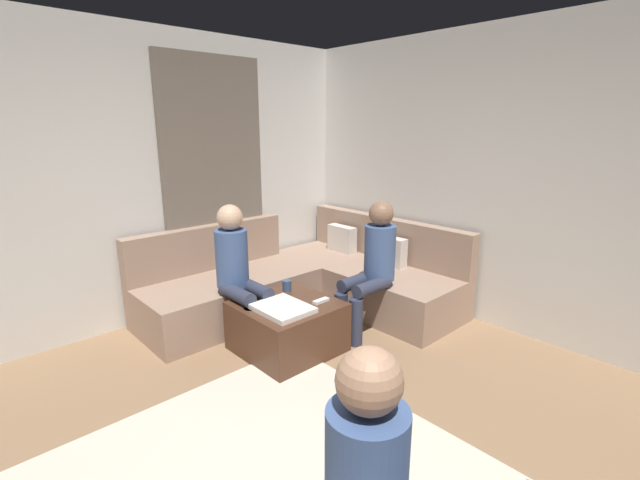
# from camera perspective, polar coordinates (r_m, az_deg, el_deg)

# --- Properties ---
(wall_back) EXTENTS (6.00, 0.12, 2.70)m
(wall_back) POSITION_cam_1_polar(r_m,az_deg,el_deg) (4.11, 30.40, 5.68)
(wall_back) COLOR silver
(wall_back) RESTS_ON ground_plane
(wall_left) EXTENTS (0.12, 6.00, 2.70)m
(wall_left) POSITION_cam_1_polar(r_m,az_deg,el_deg) (4.25, -29.58, 6.02)
(wall_left) COLOR silver
(wall_left) RESTS_ON ground_plane
(curtain_panel) EXTENTS (0.06, 1.10, 2.50)m
(curtain_panel) POSITION_cam_1_polar(r_m,az_deg,el_deg) (4.64, -13.36, 6.87)
(curtain_panel) COLOR #726659
(curtain_panel) RESTS_ON ground_plane
(sectional_couch) EXTENTS (2.10, 2.55, 0.87)m
(sectional_couch) POSITION_cam_1_polar(r_m,az_deg,el_deg) (4.59, -1.57, -5.30)
(sectional_couch) COLOR #9E7F6B
(sectional_couch) RESTS_ON ground_plane
(ottoman) EXTENTS (0.76, 0.76, 0.42)m
(ottoman) POSITION_cam_1_polar(r_m,az_deg,el_deg) (3.79, -4.25, -11.02)
(ottoman) COLOR #4C2D1E
(ottoman) RESTS_ON ground_plane
(folded_blanket) EXTENTS (0.44, 0.36, 0.04)m
(folded_blanket) POSITION_cam_1_polar(r_m,az_deg,el_deg) (3.55, -4.82, -8.76)
(folded_blanket) COLOR white
(folded_blanket) RESTS_ON ottoman
(coffee_mug) EXTENTS (0.08, 0.08, 0.10)m
(coffee_mug) POSITION_cam_1_polar(r_m,az_deg,el_deg) (3.95, -4.28, -5.86)
(coffee_mug) COLOR #334C72
(coffee_mug) RESTS_ON ottoman
(game_remote) EXTENTS (0.05, 0.15, 0.02)m
(game_remote) POSITION_cam_1_polar(r_m,az_deg,el_deg) (3.70, 0.13, -7.83)
(game_remote) COLOR white
(game_remote) RESTS_ON ottoman
(person_on_couch_back) EXTENTS (0.30, 0.60, 1.20)m
(person_on_couch_back) POSITION_cam_1_polar(r_m,az_deg,el_deg) (3.97, 6.77, -2.90)
(person_on_couch_back) COLOR #2D3347
(person_on_couch_back) RESTS_ON ground_plane
(person_on_couch_side) EXTENTS (0.60, 0.30, 1.20)m
(person_on_couch_side) POSITION_cam_1_polar(r_m,az_deg,el_deg) (3.84, -10.46, -3.67)
(person_on_couch_side) COLOR #2D3347
(person_on_couch_side) RESTS_ON ground_plane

